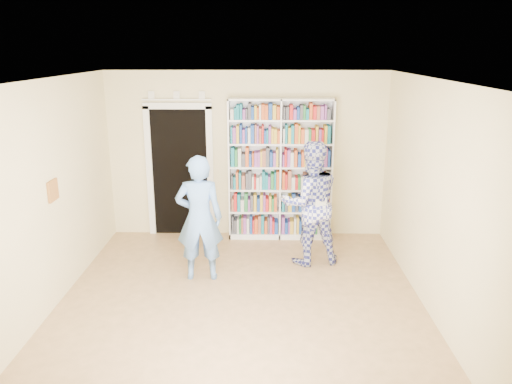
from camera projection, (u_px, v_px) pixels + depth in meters
floor at (240, 306)px, 6.09m from camera, size 5.00×5.00×0.00m
ceiling at (238, 80)px, 5.34m from camera, size 5.00×5.00×0.00m
wall_back at (247, 155)px, 8.12m from camera, size 4.50×0.00×4.50m
wall_left at (45, 199)px, 5.76m from camera, size 0.00×5.00×5.00m
wall_right at (436, 201)px, 5.68m from camera, size 0.00×5.00×5.00m
bookshelf at (280, 169)px, 8.01m from camera, size 1.66×0.31×2.28m
doorway at (180, 165)px, 8.16m from camera, size 1.10×0.08×2.43m
wall_art at (53, 190)px, 5.93m from camera, size 0.03×0.25×0.25m
man_blue at (199, 218)px, 6.61m from camera, size 0.65×0.46×1.71m
man_plaid at (310, 203)px, 7.11m from camera, size 0.99×0.84×1.80m
paper_sheet at (321, 208)px, 6.89m from camera, size 0.16×0.11×0.27m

